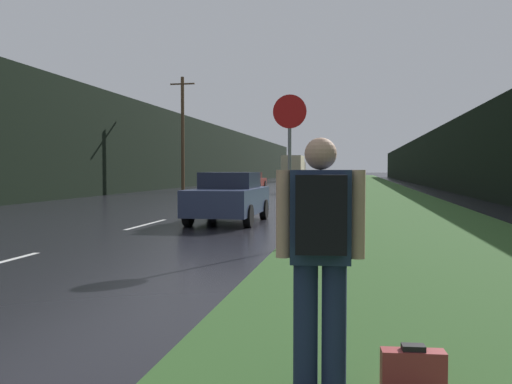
{
  "coord_description": "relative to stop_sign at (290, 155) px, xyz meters",
  "views": [
    {
      "loc": [
        6.03,
        0.31,
        1.6
      ],
      "look_at": [
        3.05,
        16.19,
        0.93
      ],
      "focal_mm": 38.0,
      "sensor_mm": 36.0,
      "label": 1
    }
  ],
  "objects": [
    {
      "name": "lane_stripe_d",
      "position": [
        -4.69,
        11.09,
        -1.88
      ],
      "size": [
        0.12,
        3.0,
        0.01
      ],
      "primitive_type": "cube",
      "color": "silver",
      "rests_on": "ground_plane"
    },
    {
      "name": "lane_stripe_e",
      "position": [
        -4.69,
        18.09,
        -1.88
      ],
      "size": [
        0.12,
        3.0,
        0.01
      ],
      "primitive_type": "cube",
      "color": "silver",
      "rests_on": "ground_plane"
    },
    {
      "name": "car_passing_far",
      "position": [
        -2.48,
        25.56,
        -1.13
      ],
      "size": [
        1.99,
        4.49,
        1.47
      ],
      "rotation": [
        0.0,
        0.0,
        3.14
      ],
      "color": "maroon",
      "rests_on": "ground_plane"
    },
    {
      "name": "utility_pole_far",
      "position": [
        -11.01,
        26.56,
        2.36
      ],
      "size": [
        1.8,
        0.24,
        8.22
      ],
      "color": "#4C3823",
      "rests_on": "ground_plane"
    },
    {
      "name": "delivery_truck",
      "position": [
        -6.91,
        60.53,
        -0.09
      ],
      "size": [
        2.65,
        7.22,
        3.42
      ],
      "color": "#6E684F",
      "rests_on": "ground_plane"
    },
    {
      "name": "treeline_near_side",
      "position": [
        8.74,
        38.92,
        0.64
      ],
      "size": [
        2.0,
        140.0,
        5.03
      ],
      "primitive_type": "cube",
      "color": "black",
      "rests_on": "ground_plane"
    },
    {
      "name": "hitchhiker_with_backpack",
      "position": [
        1.08,
        -6.93,
        -0.83
      ],
      "size": [
        0.63,
        0.45,
        1.82
      ],
      "rotation": [
        0.0,
        0.0,
        0.09
      ],
      "color": "#1E2847",
      "rests_on": "ground_plane"
    },
    {
      "name": "stop_sign",
      "position": [
        0.0,
        0.0,
        0.0
      ],
      "size": [
        0.67,
        0.07,
        3.09
      ],
      "color": "slate",
      "rests_on": "ground_plane"
    },
    {
      "name": "grass_verge",
      "position": [
        2.74,
        28.92,
        -1.87
      ],
      "size": [
        6.0,
        240.0,
        0.02
      ],
      "primitive_type": "cube",
      "color": "#2D5123",
      "rests_on": "ground_plane"
    },
    {
      "name": "car_oncoming",
      "position": [
        -6.91,
        30.83,
        -1.17
      ],
      "size": [
        2.01,
        4.2,
        1.38
      ],
      "color": "maroon",
      "rests_on": "ground_plane"
    },
    {
      "name": "car_passing_near",
      "position": [
        -2.48,
        5.12,
        -1.12
      ],
      "size": [
        1.93,
        4.1,
        1.51
      ],
      "rotation": [
        0.0,
        0.0,
        3.14
      ],
      "color": "#2D3856",
      "rests_on": "ground_plane"
    },
    {
      "name": "treeline_far_side",
      "position": [
        -15.13,
        38.92,
        1.4
      ],
      "size": [
        2.0,
        140.0,
        6.56
      ],
      "primitive_type": "cube",
      "color": "black",
      "rests_on": "ground_plane"
    },
    {
      "name": "suitcase",
      "position": [
        1.73,
        -6.84,
        -1.72
      ],
      "size": [
        0.46,
        0.18,
        0.35
      ],
      "rotation": [
        0.0,
        0.0,
        0.09
      ],
      "color": "#9E3333",
      "rests_on": "ground_plane"
    },
    {
      "name": "lane_stripe_c",
      "position": [
        -4.69,
        4.09,
        -1.88
      ],
      "size": [
        0.12,
        3.0,
        0.01
      ],
      "primitive_type": "cube",
      "color": "silver",
      "rests_on": "ground_plane"
    }
  ]
}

